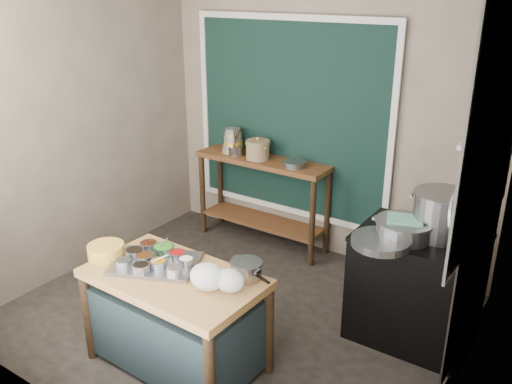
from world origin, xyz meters
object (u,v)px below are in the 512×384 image
Objects in this scene: stock_pot at (441,215)px; utensil_cup at (236,151)px; back_counter at (262,201)px; yellow_basin at (106,251)px; stove_block at (415,289)px; prep_table at (176,321)px; steamer at (404,229)px; saucepan at (246,270)px; ceramic_crock at (258,151)px; condiment_tray at (155,263)px.

utensil_cup is at bearing 165.18° from stock_pot.
back_counter is 0.60m from utensil_cup.
stove_block is at bearing 36.37° from yellow_basin.
stock_pot is at bearing -18.33° from back_counter.
utensil_cup is (-2.19, 0.67, 0.57)m from stove_block.
steamer reaches higher than prep_table.
utensil_cup is at bearing -168.99° from back_counter.
saucepan reaches higher than stove_block.
ceramic_crock reaches higher than back_counter.
ceramic_crock is at bearing 156.11° from steamer.
back_counter is 2.42× the size of condiment_tray.
back_counter is at bearing 90.56° from yellow_basin.
utensil_cup is at bearing 162.92° from stove_block.
stove_block is 3.96× the size of saucepan.
utensil_cup reaches higher than stove_block.
back_counter is 2.09m from saucepan.
saucepan is at bearing -129.16° from stove_block.
saucepan is 1.21m from steamer.
stove_block is 2.15m from ceramic_crock.
yellow_basin is 1.03× the size of ceramic_crock.
stove_block is (1.30, 1.30, 0.05)m from prep_table.
prep_table is at bearing -73.53° from back_counter.
back_counter is at bearing 161.67° from stock_pot.
stock_pot is (0.10, 0.07, 0.63)m from stove_block.
yellow_basin is 2.09m from ceramic_crock.
saucepan is (1.02, 0.33, 0.01)m from yellow_basin.
back_counter is (-0.60, 2.03, 0.10)m from prep_table.
back_counter is 2.14m from yellow_basin.
prep_table is 2.12m from back_counter.
condiment_tray is 2.11m from stock_pot.
prep_table is 2.09× the size of condiment_tray.
steamer is at bearing -25.27° from back_counter.
steamer is (-0.21, -0.18, -0.10)m from stock_pot.
saucepan is 2.06m from ceramic_crock.
yellow_basin is at bearing -88.45° from ceramic_crock.
ceramic_crock is (-0.04, -0.04, 0.56)m from back_counter.
stock_pot reaches higher than back_counter.
stove_block is at bearing 68.84° from saucepan.
yellow_basin is at bearing -143.81° from stock_pot.
saucepan is (0.64, 0.22, 0.05)m from condiment_tray.
steamer reaches higher than condiment_tray.
condiment_tray is at bearing -70.41° from utensil_cup.
prep_table is 1.39× the size of stove_block.
ceramic_crock is (-0.64, 1.99, 0.66)m from prep_table.
steamer is (1.78, 1.27, 0.15)m from yellow_basin.
stove_block reaches higher than prep_table.
utensil_cup reaches higher than prep_table.
prep_table is 1.84m from stove_block.
stock_pot reaches higher than stove_block.
stove_block is at bearing -19.71° from ceramic_crock.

